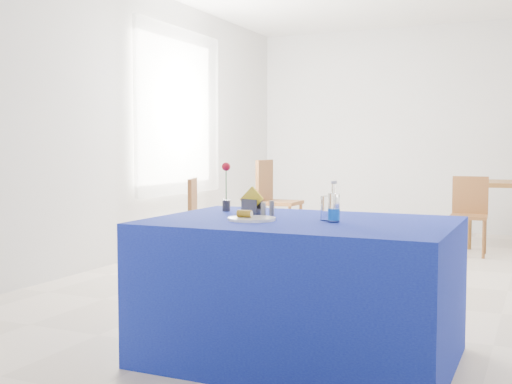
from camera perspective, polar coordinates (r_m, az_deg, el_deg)
floor at (r=5.73m, az=10.22°, el=-7.64°), size 7.00×7.00×0.00m
room_shell at (r=5.65m, az=10.44°, el=10.02°), size 7.00×7.00×7.00m
window_pane at (r=7.34m, az=-7.21°, el=7.10°), size 0.04×1.50×1.60m
curtain at (r=7.30m, az=-6.74°, el=7.12°), size 0.04×1.75×1.85m
plate at (r=3.43m, az=-0.38°, el=-2.40°), size 0.26×0.26×0.01m
drinking_glass at (r=3.44m, az=6.35°, el=-1.45°), size 0.07×0.07×0.13m
salt_shaker at (r=3.56m, az=0.65°, el=-1.59°), size 0.03×0.03×0.08m
pepper_shaker at (r=3.66m, az=1.41°, el=-1.45°), size 0.03×0.03×0.08m
blue_table at (r=3.52m, az=4.01°, el=-8.64°), size 1.60×1.10×0.76m
water_bottle at (r=3.37m, az=6.93°, el=-1.46°), size 0.06×0.06×0.21m
napkin_holder at (r=3.71m, az=-0.38°, el=-1.27°), size 0.15×0.09×0.16m
rose_vase at (r=3.90m, az=-2.67°, el=0.43°), size 0.05×0.05×0.30m
chair_bg_left at (r=7.25m, az=18.44°, el=-1.49°), size 0.39×0.39×0.84m
chair_win_a at (r=6.19m, az=-4.78°, el=-2.10°), size 0.49×0.49×0.85m
chair_win_b at (r=7.62m, az=1.53°, el=-0.31°), size 0.45×0.45×1.00m
banana_pieces at (r=3.43m, az=-1.00°, el=-1.93°), size 0.08×0.04×0.04m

